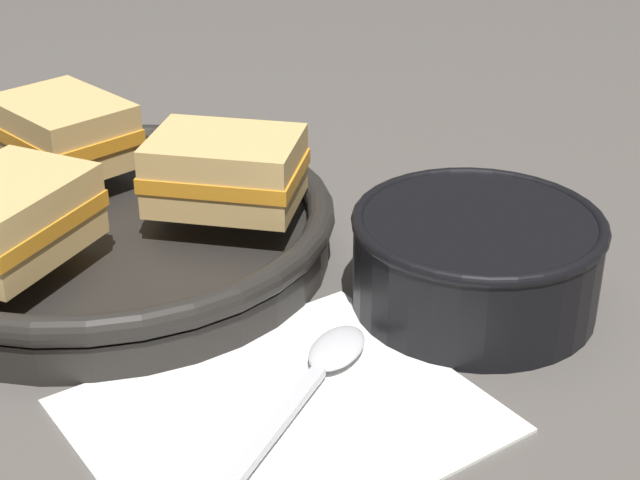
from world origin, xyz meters
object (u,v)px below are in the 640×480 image
Objects in this scene: soup_bowl at (476,255)px; sandwich_far_left at (225,170)px; spoon at (322,367)px; skillet at (104,230)px; sandwich_near_right at (8,218)px; sandwich_near_left at (63,131)px.

soup_bowl is 1.26× the size of sandwich_far_left.
sandwich_far_left is at bearing 48.20° from spoon.
sandwich_far_left is (0.07, -0.04, 0.04)m from skillet.
sandwich_far_left is at bearing 0.26° from sandwich_near_right.
sandwich_far_left reaches higher than skillet.
sandwich_near_left is at bearing 124.89° from soup_bowl.
soup_bowl is 0.42× the size of skillet.
spoon is at bearing -73.89° from skillet.
sandwich_near_right is at bearing -179.74° from sandwich_far_left.
sandwich_far_left is (0.02, 0.15, 0.06)m from spoon.
skillet is 0.09m from sandwich_near_right.
spoon is 0.16m from sandwich_far_left.
sandwich_near_left reaches higher than soup_bowl.
spoon is at bearing -95.87° from sandwich_far_left.
soup_bowl is 0.17m from sandwich_far_left.
sandwich_near_right is at bearing -119.74° from sandwich_near_left.
sandwich_near_right is at bearing -148.27° from skillet.
soup_bowl is 0.28m from sandwich_near_right.
soup_bowl is 0.31m from sandwich_near_left.
sandwich_near_right is (-0.07, -0.04, 0.04)m from skillet.
sandwich_near_left and sandwich_near_right have the same top height.
sandwich_far_left is (0.07, -0.12, 0.00)m from sandwich_near_left.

